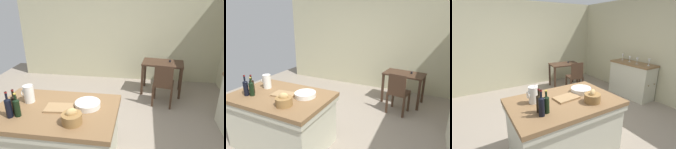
{
  "view_description": "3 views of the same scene",
  "coord_description": "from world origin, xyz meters",
  "views": [
    {
      "loc": [
        0.61,
        -2.85,
        2.23
      ],
      "look_at": [
        0.14,
        0.39,
        0.94
      ],
      "focal_mm": 34.03,
      "sensor_mm": 36.0,
      "label": 1
    },
    {
      "loc": [
        1.59,
        -2.74,
        2.04
      ],
      "look_at": [
        0.11,
        0.27,
        1.0
      ],
      "focal_mm": 30.66,
      "sensor_mm": 36.0,
      "label": 2
    },
    {
      "loc": [
        -1.54,
        -2.56,
        1.89
      ],
      "look_at": [
        0.1,
        0.18,
        0.95
      ],
      "focal_mm": 26.7,
      "sensor_mm": 36.0,
      "label": 3
    }
  ],
  "objects": [
    {
      "name": "writing_desk",
      "position": [
        1.09,
        1.82,
        0.62
      ],
      "size": [
        0.97,
        0.68,
        0.79
      ],
      "color": "#3D281C",
      "rests_on": "ground"
    },
    {
      "name": "wine_glass_far_left",
      "position": [
        2.3,
        -0.2,
        1.06
      ],
      "size": [
        0.07,
        0.07,
        0.17
      ],
      "color": "white",
      "rests_on": "side_cabinet"
    },
    {
      "name": "wash_bowl",
      "position": [
        -0.03,
        -0.57,
        0.9
      ],
      "size": [
        0.32,
        0.32,
        0.07
      ],
      "primitive_type": "cylinder",
      "color": "silver",
      "rests_on": "island_table"
    },
    {
      "name": "pitcher",
      "position": [
        -0.82,
        -0.54,
        0.99
      ],
      "size": [
        0.17,
        0.13,
        0.27
      ],
      "color": "silver",
      "rests_on": "island_table"
    },
    {
      "name": "wine_bottle_dark",
      "position": [
        -0.79,
        -0.89,
        0.98
      ],
      "size": [
        0.07,
        0.07,
        0.29
      ],
      "color": "black",
      "rests_on": "island_table"
    },
    {
      "name": "wall_back",
      "position": [
        0.0,
        2.6,
        1.3
      ],
      "size": [
        5.32,
        0.12,
        2.6
      ],
      "primitive_type": "cube",
      "color": "#B7B28E",
      "rests_on": "ground"
    },
    {
      "name": "wall_right",
      "position": [
        2.6,
        0.0,
        1.3
      ],
      "size": [
        0.12,
        5.2,
        2.6
      ],
      "primitive_type": "cube",
      "color": "#B7B28E",
      "rests_on": "ground"
    },
    {
      "name": "wine_glass_right",
      "position": [
        2.31,
        0.61,
        1.06
      ],
      "size": [
        0.07,
        0.07,
        0.18
      ],
      "color": "white",
      "rests_on": "side_cabinet"
    },
    {
      "name": "bread_basket",
      "position": [
        -0.11,
        -0.94,
        0.93
      ],
      "size": [
        0.23,
        0.23,
        0.19
      ],
      "color": "olive",
      "rests_on": "island_table"
    },
    {
      "name": "ground_plane",
      "position": [
        0.0,
        0.0,
        0.0
      ],
      "size": [
        6.76,
        6.76,
        0.0
      ],
      "primitive_type": "plane",
      "color": "gray"
    },
    {
      "name": "wine_bottle_amber",
      "position": [
        -0.85,
        -0.82,
        0.99
      ],
      "size": [
        0.07,
        0.07,
        0.3
      ],
      "color": "black",
      "rests_on": "island_table"
    },
    {
      "name": "wine_glass_left",
      "position": [
        2.2,
        0.06,
        1.05
      ],
      "size": [
        0.07,
        0.07,
        0.16
      ],
      "color": "white",
      "rests_on": "side_cabinet"
    },
    {
      "name": "wine_bottle_green",
      "position": [
        -0.87,
        -0.93,
        1.0
      ],
      "size": [
        0.07,
        0.07,
        0.32
      ],
      "color": "black",
      "rests_on": "island_table"
    },
    {
      "name": "wine_glass_middle",
      "position": [
        2.28,
        0.35,
        1.04
      ],
      "size": [
        0.07,
        0.07,
        0.15
      ],
      "color": "white",
      "rests_on": "side_cabinet"
    },
    {
      "name": "side_cabinet",
      "position": [
        2.26,
        0.21,
        0.47
      ],
      "size": [
        0.52,
        1.17,
        0.94
      ],
      "color": "brown",
      "rests_on": "ground"
    },
    {
      "name": "cutting_board",
      "position": [
        -0.36,
        -0.66,
        0.88
      ],
      "size": [
        0.37,
        0.26,
        0.02
      ],
      "primitive_type": "cube",
      "rotation": [
        0.0,
        0.0,
        0.09
      ],
      "color": "#99754C",
      "rests_on": "island_table"
    },
    {
      "name": "wooden_chair",
      "position": [
        1.07,
        1.19,
        0.49
      ],
      "size": [
        0.46,
        0.46,
        0.91
      ],
      "color": "#3D281C",
      "rests_on": "ground"
    },
    {
      "name": "island_table",
      "position": [
        -0.42,
        -0.68,
        0.47
      ],
      "size": [
        1.55,
        1.02,
        0.87
      ],
      "color": "brown",
      "rests_on": "ground"
    }
  ]
}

